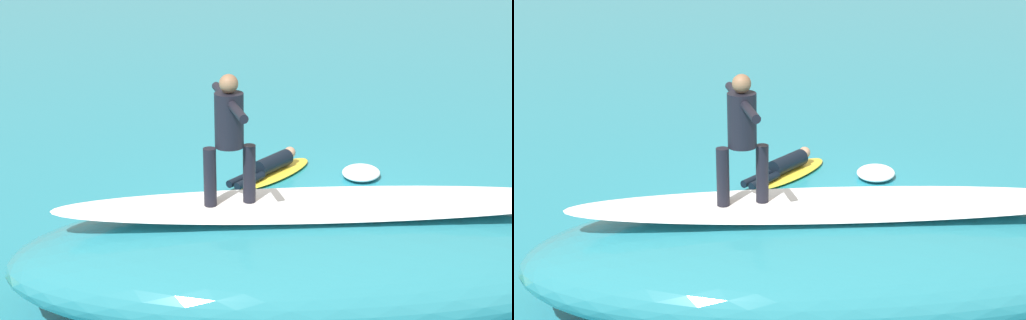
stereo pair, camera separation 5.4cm
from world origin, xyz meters
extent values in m
plane|color=teal|center=(0.00, 0.00, 0.00)|extent=(120.00, 120.00, 0.00)
ellipsoid|color=teal|center=(-0.16, 2.32, 0.64)|extent=(7.73, 4.24, 1.27)
ellipsoid|color=white|center=(-0.16, 2.32, 1.31)|extent=(6.31, 2.12, 0.08)
ellipsoid|color=silver|center=(0.93, 2.51, 1.32)|extent=(2.13, 1.20, 0.08)
cylinder|color=black|center=(1.14, 2.59, 1.69)|extent=(0.14, 0.14, 0.67)
cylinder|color=black|center=(0.72, 2.43, 1.69)|extent=(0.14, 0.14, 0.67)
cylinder|color=black|center=(0.93, 2.51, 2.33)|extent=(0.41, 0.41, 0.61)
sphere|color=#936B4C|center=(0.93, 2.51, 2.74)|extent=(0.21, 0.21, 0.21)
cylinder|color=black|center=(0.78, 2.92, 2.54)|extent=(0.28, 0.54, 0.10)
cylinder|color=black|center=(1.08, 2.11, 2.54)|extent=(0.28, 0.54, 0.10)
ellipsoid|color=yellow|center=(0.83, -1.96, 0.05)|extent=(1.52, 1.97, 0.10)
cylinder|color=black|center=(0.83, -1.96, 0.24)|extent=(0.67, 0.84, 0.29)
sphere|color=tan|center=(0.57, -2.39, 0.30)|extent=(0.20, 0.20, 0.20)
cylinder|color=black|center=(1.15, -1.29, 0.16)|extent=(0.47, 0.64, 0.13)
cylinder|color=black|center=(1.30, -1.37, 0.16)|extent=(0.47, 0.64, 0.13)
ellipsoid|color=white|center=(-0.68, -2.06, 0.09)|extent=(0.75, 0.87, 0.18)
camera|label=1|loc=(-0.22, 10.39, 4.70)|focal=53.76mm
camera|label=2|loc=(-0.28, 10.38, 4.70)|focal=53.76mm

